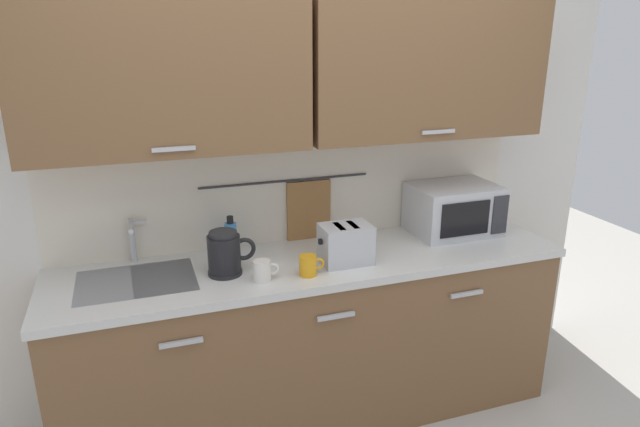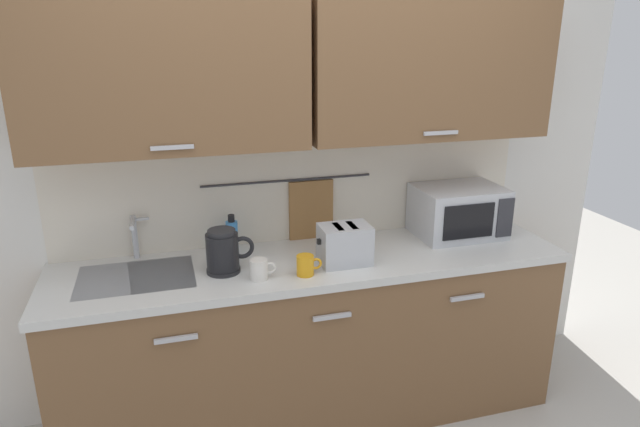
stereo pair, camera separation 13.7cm
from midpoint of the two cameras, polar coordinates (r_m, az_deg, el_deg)
name	(u,v)px [view 2 (the right image)]	position (r m, az deg, el deg)	size (l,w,h in m)	color
counter_unit	(312,337)	(2.97, 0.52, -12.54)	(2.53, 0.64, 0.90)	brown
back_wall_assembly	(301,125)	(2.81, -0.58, 9.00)	(3.70, 0.41, 2.50)	silver
sink_faucet	(134,232)	(2.83, -17.10, -1.83)	(0.09, 0.17, 0.22)	#B2B5BA
microwave	(458,211)	(3.15, 15.14, 0.23)	(0.46, 0.35, 0.27)	silver
electric_kettle	(224,252)	(2.61, -8.34, -3.88)	(0.23, 0.16, 0.21)	black
dish_soap_bottle	(232,235)	(2.85, -7.60, -2.25)	(0.06, 0.06, 0.20)	#3F8CD8
mug_near_sink	(259,269)	(2.54, -4.66, -5.72)	(0.12, 0.08, 0.09)	silver
toaster	(345,244)	(2.69, 4.01, -3.16)	(0.26, 0.17, 0.19)	#B7BABF
mug_by_kettle	(306,265)	(2.57, 0.08, -5.31)	(0.12, 0.08, 0.09)	orange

